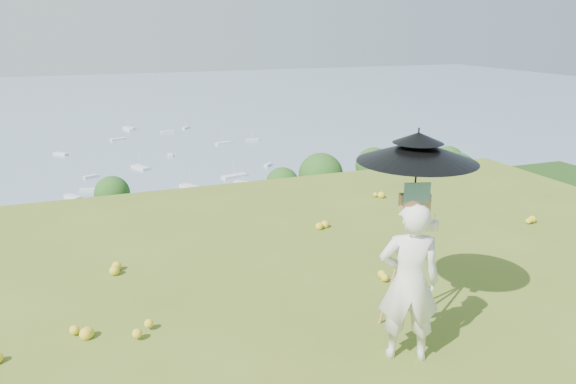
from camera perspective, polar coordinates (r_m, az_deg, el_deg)
name	(u,v)px	position (r m, az deg, el deg)	size (l,w,h in m)	color
ground	(379,374)	(5.68, 9.27, -17.81)	(14.00, 14.00, 0.00)	#556C1E
shoreline_tier	(114,301)	(88.23, -17.24, -10.52)	(170.00, 28.00, 8.00)	#665F52
bay_water	(83,119)	(246.84, -20.10, 7.00)	(700.00, 700.00, 0.00)	slate
slope_trees	(130,284)	(43.11, -15.72, -8.96)	(110.00, 50.00, 6.00)	#154816
harbor_town	(110,260)	(85.54, -17.61, -6.63)	(110.00, 22.00, 5.00)	silver
moored_boats	(43,163)	(169.37, -23.66, 2.69)	(140.00, 140.00, 0.70)	silver
wildflowers	(367,355)	(5.83, 8.03, -16.07)	(10.00, 10.50, 0.12)	yellow
painter	(409,282)	(5.59, 12.20, -8.96)	(0.59, 0.39, 1.62)	silver
field_easel	(411,256)	(6.15, 12.38, -6.39)	(0.63, 0.63, 1.66)	#AC8648
sun_umbrella	(416,169)	(5.87, 12.91, 2.34)	(1.23, 1.23, 0.84)	black
painter_cap	(414,207)	(5.31, 12.70, -1.47)	(0.20, 0.24, 0.10)	#D97787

